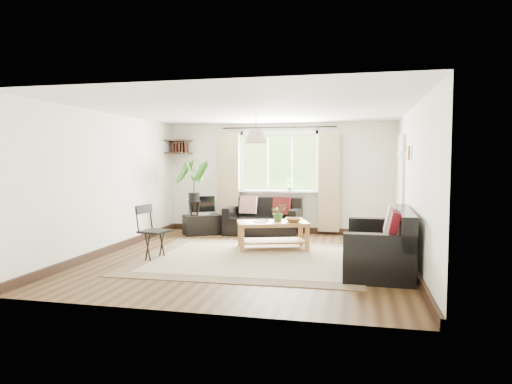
% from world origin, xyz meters
% --- Properties ---
extents(floor, '(5.50, 5.50, 0.00)m').
position_xyz_m(floor, '(0.00, 0.00, 0.00)').
color(floor, '#301D10').
rests_on(floor, ground).
extents(ceiling, '(5.50, 5.50, 0.00)m').
position_xyz_m(ceiling, '(0.00, 0.00, 2.40)').
color(ceiling, white).
rests_on(ceiling, floor).
extents(wall_back, '(5.00, 0.02, 2.40)m').
position_xyz_m(wall_back, '(0.00, 2.75, 1.20)').
color(wall_back, white).
rests_on(wall_back, floor).
extents(wall_front, '(5.00, 0.02, 2.40)m').
position_xyz_m(wall_front, '(0.00, -2.75, 1.20)').
color(wall_front, white).
rests_on(wall_front, floor).
extents(wall_left, '(0.02, 5.50, 2.40)m').
position_xyz_m(wall_left, '(-2.50, 0.00, 1.20)').
color(wall_left, white).
rests_on(wall_left, floor).
extents(wall_right, '(0.02, 5.50, 2.40)m').
position_xyz_m(wall_right, '(2.50, 0.00, 1.20)').
color(wall_right, white).
rests_on(wall_right, floor).
extents(rug, '(3.61, 3.11, 0.02)m').
position_xyz_m(rug, '(0.01, -0.10, 0.01)').
color(rug, beige).
rests_on(rug, floor).
extents(window, '(2.50, 0.16, 2.16)m').
position_xyz_m(window, '(0.00, 2.71, 1.55)').
color(window, white).
rests_on(window, wall_back).
extents(door, '(0.06, 0.96, 2.06)m').
position_xyz_m(door, '(2.47, 1.70, 1.00)').
color(door, silver).
rests_on(door, wall_right).
extents(corner_shelf, '(0.50, 0.50, 0.34)m').
position_xyz_m(corner_shelf, '(-2.25, 2.50, 1.89)').
color(corner_shelf, black).
rests_on(corner_shelf, wall_back).
extents(pendant_lamp, '(0.36, 0.36, 0.54)m').
position_xyz_m(pendant_lamp, '(0.00, 0.40, 2.05)').
color(pendant_lamp, beige).
rests_on(pendant_lamp, ceiling).
extents(wall_sconce, '(0.12, 0.12, 0.28)m').
position_xyz_m(wall_sconce, '(2.43, 0.30, 1.74)').
color(wall_sconce, beige).
rests_on(wall_sconce, wall_right).
extents(sofa_back, '(1.63, 0.89, 0.74)m').
position_xyz_m(sofa_back, '(-0.27, 2.29, 0.37)').
color(sofa_back, black).
rests_on(sofa_back, floor).
extents(sofa_right, '(1.83, 0.95, 0.85)m').
position_xyz_m(sofa_right, '(1.99, -0.44, 0.42)').
color(sofa_right, black).
rests_on(sofa_right, floor).
extents(coffee_table, '(1.38, 1.02, 0.50)m').
position_xyz_m(coffee_table, '(0.23, 0.75, 0.25)').
color(coffee_table, '#915F2F').
rests_on(coffee_table, floor).
extents(table_plant, '(0.36, 0.34, 0.31)m').
position_xyz_m(table_plant, '(0.31, 0.84, 0.66)').
color(table_plant, '#2E6628').
rests_on(table_plant, coffee_table).
extents(bowl, '(0.32, 0.32, 0.07)m').
position_xyz_m(bowl, '(0.60, 0.76, 0.54)').
color(bowl, olive).
rests_on(bowl, coffee_table).
extents(book_a, '(0.28, 0.28, 0.02)m').
position_xyz_m(book_a, '(-0.04, 0.55, 0.51)').
color(book_a, white).
rests_on(book_a, coffee_table).
extents(book_b, '(0.22, 0.27, 0.02)m').
position_xyz_m(book_b, '(-0.05, 0.80, 0.51)').
color(book_b, brown).
rests_on(book_b, coffee_table).
extents(tv_stand, '(0.89, 0.81, 0.42)m').
position_xyz_m(tv_stand, '(-1.55, 2.07, 0.21)').
color(tv_stand, black).
rests_on(tv_stand, floor).
extents(tv, '(0.61, 0.51, 0.46)m').
position_xyz_m(tv, '(-1.55, 2.07, 0.65)').
color(tv, '#A5A5AA').
rests_on(tv, tv_stand).
extents(palm_stand, '(0.65, 0.65, 1.60)m').
position_xyz_m(palm_stand, '(-1.68, 1.93, 0.80)').
color(palm_stand, black).
rests_on(palm_stand, floor).
extents(folding_chair, '(0.53, 0.53, 0.87)m').
position_xyz_m(folding_chair, '(-1.48, -0.44, 0.44)').
color(folding_chair, black).
rests_on(folding_chair, floor).
extents(sill_plant, '(0.14, 0.10, 0.27)m').
position_xyz_m(sill_plant, '(0.25, 2.63, 1.06)').
color(sill_plant, '#2D6023').
rests_on(sill_plant, window).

